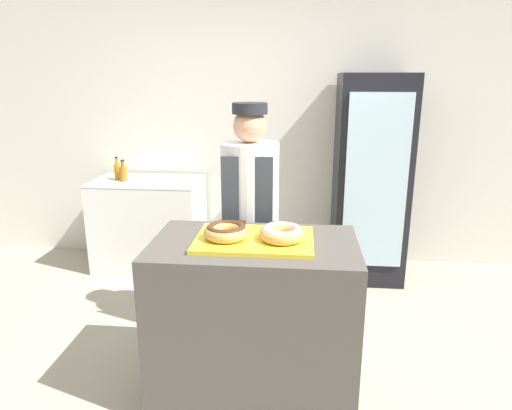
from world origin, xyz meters
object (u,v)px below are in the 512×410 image
serving_tray (254,240)px  donut_chocolate_glaze (226,231)px  bottle_amber (123,173)px  bottle_orange (117,171)px  beverage_fridge (370,179)px  brownie_back_right (275,226)px  chest_freezer (149,223)px  brownie_back_left (239,225)px  donut_light_glaze (282,233)px  baker_person (250,221)px

serving_tray → donut_chocolate_glaze: 0.16m
bottle_amber → bottle_orange: (-0.09, 0.07, 0.01)m
beverage_fridge → brownie_back_right: bearing=-115.7°
chest_freezer → bottle_orange: bearing=177.9°
serving_tray → brownie_back_left: size_ratio=8.96×
donut_chocolate_glaze → bottle_amber: (-1.24, 1.71, -0.06)m
donut_chocolate_glaze → donut_light_glaze: (0.30, 0.00, 0.00)m
baker_person → chest_freezer: (-1.11, 1.16, -0.43)m
brownie_back_left → chest_freezer: size_ratio=0.07×
brownie_back_right → brownie_back_left: bearing=180.0°
donut_chocolate_glaze → beverage_fridge: bearing=60.1°
donut_chocolate_glaze → brownie_back_left: bearing=76.6°
donut_light_glaze → bottle_orange: (-1.63, 1.78, -0.06)m
donut_chocolate_glaze → chest_freezer: (-1.05, 1.77, -0.57)m
bottle_amber → bottle_orange: bearing=140.6°
donut_chocolate_glaze → bottle_amber: bearing=125.9°
brownie_back_left → bottle_orange: size_ratio=0.33×
donut_light_glaze → brownie_back_left: 0.32m
donut_chocolate_glaze → baker_person: baker_person is taller
donut_chocolate_glaze → donut_light_glaze: size_ratio=1.00×
brownie_back_left → bottle_orange: bearing=130.6°
serving_tray → bottle_orange: bearing=129.9°
beverage_fridge → bottle_orange: size_ratio=8.64×
brownie_back_right → bottle_orange: (-1.58, 1.60, -0.03)m
chest_freezer → brownie_back_left: bearing=-55.5°
serving_tray → brownie_back_right: (0.11, 0.17, 0.03)m
baker_person → brownie_back_left: bearing=-92.3°
brownie_back_left → baker_person: size_ratio=0.04×
donut_chocolate_glaze → beverage_fridge: (1.01, 1.77, -0.09)m
brownie_back_left → beverage_fridge: 1.86m
donut_chocolate_glaze → baker_person: size_ratio=0.15×
serving_tray → bottle_amber: 2.19m
chest_freezer → donut_light_glaze: bearing=-52.8°
chest_freezer → donut_chocolate_glaze: bearing=-59.5°
bottle_orange → beverage_fridge: bearing=-0.4°
bottle_orange → bottle_amber: bearing=-39.4°
donut_chocolate_glaze → baker_person: bearing=84.3°
serving_tray → brownie_back_right: brownie_back_right is taller
baker_person → bottle_orange: size_ratio=7.75×
donut_chocolate_glaze → brownie_back_right: size_ratio=3.41×
donut_chocolate_glaze → brownie_back_right: bearing=36.3°
donut_chocolate_glaze → brownie_back_right: (0.26, 0.19, -0.03)m
donut_chocolate_glaze → brownie_back_right: 0.32m
baker_person → bottle_orange: bearing=139.9°
chest_freezer → bottle_amber: 0.54m
donut_light_glaze → bottle_orange: bottle_orange is taller
bottle_orange → brownie_back_left: bearing=-49.4°
baker_person → chest_freezer: size_ratio=1.64×
brownie_back_left → serving_tray: bearing=-57.8°
baker_person → bottle_orange: baker_person is taller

